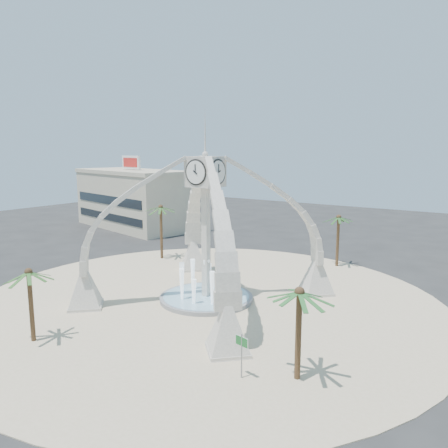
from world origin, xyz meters
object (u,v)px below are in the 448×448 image
Objects in this scene: palm_east at (300,293)px; street_sign at (242,347)px; palm_south at (29,273)px; clock_tower at (206,226)px; palm_west at (161,208)px; palm_north at (339,218)px; fountain at (206,297)px.

palm_east reaches higher than street_sign.
palm_south is (-16.83, -5.65, -0.28)m from palm_east.
palm_east is 2.18× the size of street_sign.
palm_south reaches higher than street_sign.
clock_tower reaches higher than palm_west.
clock_tower is 15.86m from palm_west.
palm_west is 23.59m from palm_south.
palm_west is at bearing 111.34° from palm_south.
clock_tower is 2.61× the size of palm_west.
street_sign is at bearing -80.73° from palm_north.
clock_tower is at bearing 147.70° from street_sign.
palm_south is at bearing -107.97° from palm_north.
palm_north is (5.20, 17.23, -1.03)m from clock_tower.
street_sign is at bearing -44.30° from clock_tower.
palm_east is at bearing 18.56° from palm_south.
palm_west is (-13.25, 8.72, 5.81)m from fountain.
palm_north is (-6.95, 24.80, 0.39)m from palm_east.
palm_east is 25.76m from palm_north.
street_sign is (9.54, -9.31, 1.62)m from fountain.
clock_tower is at bearing 148.09° from palm_east.
palm_east reaches higher than fountain.
fountain is 1.46× the size of palm_south.
clock_tower is 6.20m from fountain.
palm_west reaches higher than palm_south.
street_sign is (9.54, -9.31, -4.59)m from clock_tower.
fountain is 1.37× the size of palm_east.
clock_tower is 2.24× the size of fountain.
palm_west is 1.26× the size of palm_south.
palm_east is 4.46m from street_sign.
palm_west reaches higher than palm_north.
clock_tower is 2.89× the size of palm_north.
palm_east is 30.19m from palm_west.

